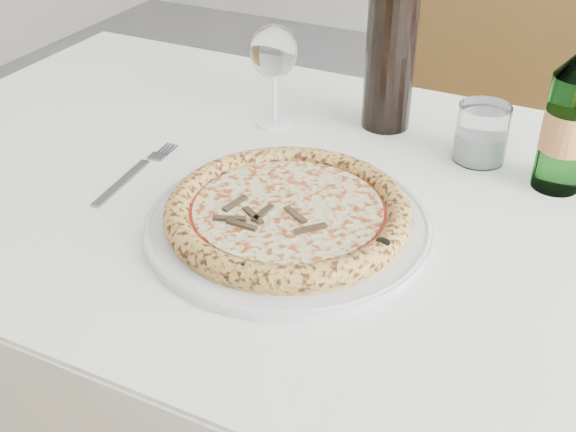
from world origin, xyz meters
name	(u,v)px	position (x,y,z in m)	size (l,w,h in m)	color
dining_table	(319,248)	(-0.16, 0.23, 0.66)	(1.39, 0.82, 0.76)	olive
chair_far	(445,122)	(-0.18, 0.99, 0.53)	(0.60, 0.60, 0.93)	olive
plate	(288,224)	(-0.16, 0.13, 0.76)	(0.36, 0.36, 0.02)	silver
pizza	(288,212)	(-0.16, 0.13, 0.78)	(0.31, 0.31, 0.03)	gold
fork	(134,174)	(-0.42, 0.15, 0.76)	(0.03, 0.19, 0.00)	slate
wine_glass	(274,54)	(-0.32, 0.39, 0.87)	(0.07, 0.07, 0.16)	white
tumbler	(481,137)	(0.01, 0.42, 0.79)	(0.08, 0.08, 0.08)	white
beer_bottle	(569,120)	(0.12, 0.38, 0.86)	(0.07, 0.07, 0.25)	#508E4E
wine_bottle	(391,45)	(-0.16, 0.46, 0.89)	(0.08, 0.08, 0.31)	black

